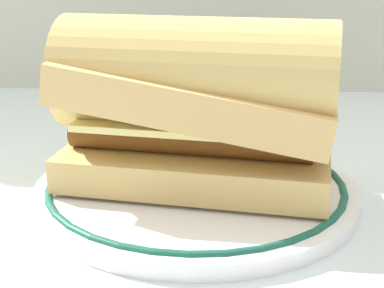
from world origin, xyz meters
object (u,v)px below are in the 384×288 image
Objects in this scene: sausage_sandwich at (192,101)px; drinking_glass at (199,75)px; salt_shaker at (280,96)px; plate at (192,188)px.

sausage_sandwich reaches higher than drinking_glass.
plate is at bearing -114.31° from salt_shaker.
drinking_glass reaches higher than plate.
sausage_sandwich reaches higher than plate.
salt_shaker is at bearing -28.72° from drinking_glass.
plate is 2.31× the size of drinking_glass.
plate is 0.21m from salt_shaker.
sausage_sandwich is 0.22m from salt_shaker.
sausage_sandwich reaches higher than salt_shaker.
sausage_sandwich is at bearing -89.52° from drinking_glass.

